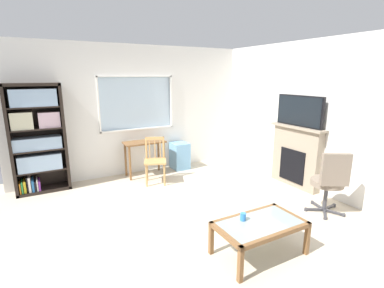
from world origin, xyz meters
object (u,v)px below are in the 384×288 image
object	(u,v)px
desk_under_window	(145,148)
coffee_table	(260,227)
tv	(299,111)
wooden_chair	(155,160)
office_chair	(330,180)
sippy_cup	(243,217)
bookshelf	(37,136)
fireplace	(296,156)
plastic_drawer_unit	(180,156)

from	to	relation	value
desk_under_window	coffee_table	bearing A→B (deg)	-86.02
desk_under_window	tv	world-z (taller)	tv
desk_under_window	coffee_table	world-z (taller)	desk_under_window
wooden_chair	office_chair	bearing A→B (deg)	-54.29
sippy_cup	bookshelf	bearing A→B (deg)	121.91
desk_under_window	wooden_chair	xyz separation A→B (m)	(0.03, -0.52, -0.13)
coffee_table	fireplace	bearing A→B (deg)	32.86
desk_under_window	tv	distance (m)	3.13
plastic_drawer_unit	tv	distance (m)	2.72
desk_under_window	coffee_table	xyz separation A→B (m)	(0.23, -3.29, -0.24)
tv	office_chair	bearing A→B (deg)	-113.84
office_chair	bookshelf	bearing A→B (deg)	140.34
coffee_table	sippy_cup	world-z (taller)	sippy_cup
plastic_drawer_unit	sippy_cup	world-z (taller)	plastic_drawer_unit
desk_under_window	fireplace	bearing A→B (deg)	-39.72
wooden_chair	tv	world-z (taller)	tv
wooden_chair	office_chair	distance (m)	3.09
desk_under_window	office_chair	size ratio (longest dim) A/B	0.84
fireplace	tv	distance (m)	0.86
plastic_drawer_unit	coffee_table	world-z (taller)	plastic_drawer_unit
plastic_drawer_unit	coffee_table	size ratio (longest dim) A/B	0.57
desk_under_window	sippy_cup	bearing A→B (deg)	-88.42
office_chair	sippy_cup	world-z (taller)	office_chair
bookshelf	wooden_chair	world-z (taller)	bookshelf
coffee_table	sippy_cup	distance (m)	0.22
plastic_drawer_unit	sippy_cup	bearing A→B (deg)	-103.28
bookshelf	coffee_table	world-z (taller)	bookshelf
desk_under_window	office_chair	xyz separation A→B (m)	(1.83, -3.02, -0.04)
plastic_drawer_unit	fireplace	size ratio (longest dim) A/B	0.51
desk_under_window	office_chair	distance (m)	3.54
plastic_drawer_unit	coffee_table	distance (m)	3.40
bookshelf	wooden_chair	xyz separation A→B (m)	(1.97, -0.62, -0.57)
bookshelf	sippy_cup	distance (m)	3.88
bookshelf	plastic_drawer_unit	xyz separation A→B (m)	(2.79, -0.06, -0.74)
tv	desk_under_window	bearing A→B (deg)	140.06
desk_under_window	wooden_chair	distance (m)	0.53
bookshelf	plastic_drawer_unit	distance (m)	2.88
office_chair	sippy_cup	xyz separation A→B (m)	(-1.74, -0.13, -0.10)
fireplace	sippy_cup	xyz separation A→B (m)	(-2.24, -1.22, -0.13)
desk_under_window	tv	size ratio (longest dim) A/B	0.84
coffee_table	sippy_cup	bearing A→B (deg)	135.91
plastic_drawer_unit	sippy_cup	xyz separation A→B (m)	(-0.76, -3.21, 0.16)
tv	coffee_table	xyz separation A→B (m)	(-2.08, -1.36, -1.09)
bookshelf	office_chair	xyz separation A→B (m)	(3.77, -3.13, -0.48)
coffee_table	wooden_chair	bearing A→B (deg)	94.13
sippy_cup	fireplace	bearing A→B (deg)	28.53
fireplace	tv	size ratio (longest dim) A/B	1.16
tv	coffee_table	size ratio (longest dim) A/B	0.97
wooden_chair	tv	xyz separation A→B (m)	(2.28, -1.42, 0.98)
desk_under_window	plastic_drawer_unit	size ratio (longest dim) A/B	1.41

